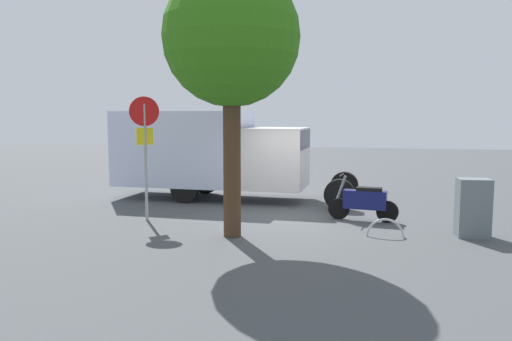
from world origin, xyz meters
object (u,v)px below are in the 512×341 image
street_tree (231,40)px  utility_cabinet (473,208)px  box_truck_near (211,150)px  stop_sign (145,138)px  bike_rack_hoop (385,237)px  motorcycle (364,201)px

street_tree → utility_cabinet: (-5.32, -1.14, -3.72)m
street_tree → utility_cabinet: size_ratio=4.48×
box_truck_near → street_tree: (-2.03, 4.84, 2.79)m
stop_sign → bike_rack_hoop: (-6.06, 0.49, -2.15)m
utility_cabinet → motorcycle: bearing=-26.8°
box_truck_near → motorcycle: bearing=-25.1°
street_tree → utility_cabinet: street_tree is taller
street_tree → bike_rack_hoop: size_ratio=7.00×
stop_sign → utility_cabinet: stop_sign is taller
motorcycle → utility_cabinet: (-2.40, 1.21, 0.14)m
motorcycle → utility_cabinet: size_ratio=1.36×
stop_sign → street_tree: 3.68m
motorcycle → street_tree: bearing=46.3°
stop_sign → utility_cabinet: size_ratio=2.43×
motorcycle → stop_sign: bearing=18.9°
box_truck_near → stop_sign: 3.73m
utility_cabinet → box_truck_near: bearing=-26.7°
box_truck_near → bike_rack_hoop: (-5.43, 4.12, -1.60)m
stop_sign → street_tree: bearing=155.5°
box_truck_near → motorcycle: (-4.95, 2.49, -1.08)m
motorcycle → street_tree: size_ratio=0.30×
utility_cabinet → bike_rack_hoop: (1.93, 0.42, -0.66)m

